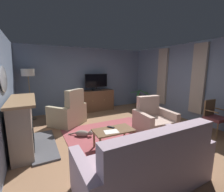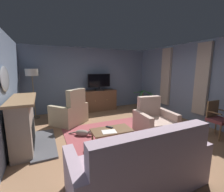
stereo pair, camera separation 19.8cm
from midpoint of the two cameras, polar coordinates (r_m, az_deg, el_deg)
The scene contains 20 objects.
ground_plane at distance 4.25m, azimuth 5.79°, elevation -14.36°, with size 5.79×6.38×0.04m, color #936B4C.
wall_back at distance 6.58m, azimuth -7.14°, elevation 6.22°, with size 5.79×0.10×2.58m, color slate.
wall_right_with_window at distance 5.71m, azimuth 29.65°, elevation 4.34°, with size 0.10×6.38×2.58m, color slate.
curtain_panel_near at distance 5.45m, azimuth 31.52°, elevation 5.31°, with size 0.10×0.44×2.17m, color #B2A393.
curtain_panel_far at distance 6.41m, azimuth 20.32°, elevation 6.71°, with size 0.10×0.44×2.17m, color #B2A393.
rug_central at distance 4.28m, azimuth 1.29°, elevation -13.73°, with size 2.42×1.86×0.01m, color #9E474C.
fireplace at distance 3.86m, azimuth -28.65°, elevation -9.36°, with size 0.85×1.54×1.13m.
wall_mirror_oval at distance 3.70m, azimuth -33.86°, elevation 5.41°, with size 0.06×0.80×0.51m, color #B2B7BF.
tv_cabinet at distance 6.45m, azimuth -3.99°, elevation -1.75°, with size 1.42×0.52×0.85m.
television at distance 6.28m, azimuth -3.91°, elevation 5.38°, with size 0.95×0.20×0.68m.
coffee_table at distance 3.45m, azimuth 1.58°, elevation -13.30°, with size 0.90×0.51×0.42m.
tv_remote at distance 3.53m, azimuth 0.63°, elevation -11.56°, with size 0.17×0.05×0.02m, color black.
folded_newspaper at distance 3.32m, azimuth 0.67°, elevation -13.18°, with size 0.30×0.22×0.01m, color silver.
sofa_floral at distance 2.49m, azimuth 13.01°, elevation -24.65°, with size 2.02×0.88×1.00m.
armchair_near_window at distance 5.04m, azimuth -14.20°, elevation -6.13°, with size 1.25×1.23×1.15m.
armchair_beside_cabinet at distance 4.36m, azimuth 16.73°, elevation -9.41°, with size 1.00×0.96×0.98m.
side_chair_beside_plant at distance 4.85m, azimuth 35.54°, elevation -6.54°, with size 0.47×0.44×0.92m.
potted_plant_small_fern_corner at distance 7.04m, azimuth 12.20°, elevation -2.26°, with size 0.91×0.90×0.80m.
cat at distance 4.16m, azimuth -9.38°, elevation -13.43°, with size 0.56×0.45×0.19m.
floor_lamp at distance 5.84m, azimuth -26.85°, elevation 6.57°, with size 0.41×0.41×1.73m.
Camera 2 is at (-1.89, -3.36, 1.75)m, focal length 24.46 mm.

